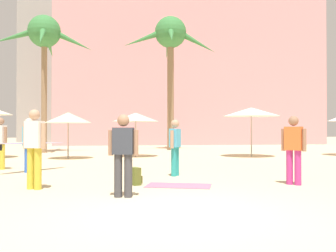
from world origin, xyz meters
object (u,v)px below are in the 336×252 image
palm_tree_far_left (44,38)px  backpack (135,177)px  person_near_right (34,145)px  person_mid_center (175,145)px  cafe_umbrella_0 (136,117)px  beach_towel (179,186)px  person_mid_left (30,143)px  person_far_right (0,141)px  cafe_umbrella_4 (251,112)px  palm_tree_left (170,41)px  person_far_left (294,147)px  cafe_umbrella_1 (68,118)px  person_near_left (123,152)px

palm_tree_far_left → backpack: bearing=-70.8°
person_near_right → person_mid_center: bearing=-32.0°
cafe_umbrella_0 → beach_towel: (0.56, -9.65, -1.94)m
person_mid_left → cafe_umbrella_0: bearing=17.5°
person_far_right → cafe_umbrella_4: bearing=149.2°
person_mid_left → palm_tree_left: bearing=20.6°
beach_towel → person_far_left: size_ratio=0.91×
person_mid_center → person_mid_left: bearing=-169.6°
cafe_umbrella_4 → person_far_right: cafe_umbrella_4 is taller
cafe_umbrella_1 → backpack: cafe_umbrella_1 is taller
palm_tree_far_left → person_mid_center: (5.89, -11.81, -5.80)m
cafe_umbrella_4 → person_near_right: bearing=-133.0°
beach_towel → palm_tree_far_left: bearing=112.5°
person_mid_center → person_near_right: size_ratio=0.91×
cafe_umbrella_0 → backpack: cafe_umbrella_0 is taller
backpack → person_near_left: 1.77m
palm_tree_left → person_mid_left: bearing=-116.6°
palm_tree_left → person_near_right: 17.77m
person_mid_left → person_far_left: person_mid_left is taller
cafe_umbrella_0 → beach_towel: bearing=-86.7°
cafe_umbrella_0 → backpack: (-0.44, -9.36, -1.75)m
beach_towel → backpack: (-1.00, 0.29, 0.19)m
palm_tree_far_left → backpack: (4.68, -13.41, -6.48)m
palm_tree_far_left → person_near_left: palm_tree_far_left is taller
cafe_umbrella_1 → beach_towel: cafe_umbrella_1 is taller
backpack → person_mid_left: 4.45m
person_mid_left → person_far_left: bearing=-70.0°
palm_tree_far_left → person_near_right: (2.42, -13.76, -5.71)m
cafe_umbrella_0 → cafe_umbrella_1: bearing=-164.4°
palm_tree_far_left → person_near_right: palm_tree_far_left is taller
person_far_right → person_near_left: bearing=70.9°
cafe_umbrella_1 → beach_towel: bearing=-67.2°
person_mid_left → person_far_right: bearing=95.4°
palm_tree_left → backpack: bearing=-101.1°
palm_tree_left → cafe_umbrella_0: bearing=-113.2°
cafe_umbrella_1 → person_mid_center: 7.97m
beach_towel → person_near_right: bearing=-179.0°
person_far_right → person_mid_left: bearing=84.1°
beach_towel → person_far_right: size_ratio=0.87×
beach_towel → backpack: backpack is taller
cafe_umbrella_1 → person_mid_left: 5.52m
cafe_umbrella_4 → person_mid_left: bearing=-149.1°
palm_tree_far_left → person_mid_left: palm_tree_far_left is taller
palm_tree_far_left → person_near_left: 16.67m
person_far_right → palm_tree_far_left: bearing=-141.9°
palm_tree_left → person_far_right: 14.87m
person_far_left → beach_towel: bearing=-49.7°
cafe_umbrella_1 → beach_towel: 9.70m
cafe_umbrella_0 → person_mid_center: 7.86m
person_mid_left → person_near_right: bearing=-118.3°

